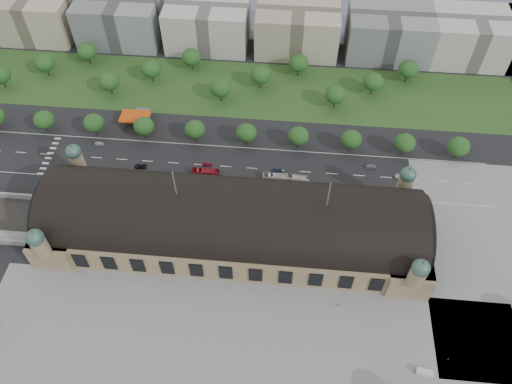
# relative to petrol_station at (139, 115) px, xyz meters

# --- Properties ---
(ground) EXTENTS (900.00, 900.00, 0.00)m
(ground) POSITION_rel_petrol_station_xyz_m (53.91, -65.28, -2.95)
(ground) COLOR black
(ground) RESTS_ON ground
(station) EXTENTS (150.00, 48.40, 44.30)m
(station) POSITION_rel_petrol_station_xyz_m (53.91, -65.28, 7.33)
(station) COLOR tan
(station) RESTS_ON ground
(plaza_south) EXTENTS (190.00, 48.00, 0.12)m
(plaza_south) POSITION_rel_petrol_station_xyz_m (63.91, -109.28, -2.95)
(plaza_south) COLOR gray
(plaza_south) RESTS_ON ground
(plaza_east) EXTENTS (56.00, 100.00, 0.12)m
(plaza_east) POSITION_rel_petrol_station_xyz_m (156.91, -65.28, -2.95)
(plaza_east) COLOR gray
(plaza_east) RESTS_ON ground
(road_slab) EXTENTS (260.00, 26.00, 0.10)m
(road_slab) POSITION_rel_petrol_station_xyz_m (33.91, -27.28, -2.95)
(road_slab) COLOR black
(road_slab) RESTS_ON ground
(grass_belt) EXTENTS (300.00, 45.00, 0.10)m
(grass_belt) POSITION_rel_petrol_station_xyz_m (38.91, 27.72, -2.95)
(grass_belt) COLOR #2A5020
(grass_belt) RESTS_ON ground
(petrol_station) EXTENTS (14.00, 13.00, 5.05)m
(petrol_station) POSITION_rel_petrol_station_xyz_m (0.00, 0.00, 0.00)
(petrol_station) COLOR #D8480C
(petrol_station) RESTS_ON ground
(office_1) EXTENTS (45.00, 32.00, 24.00)m
(office_1) POSITION_rel_petrol_station_xyz_m (-76.09, 67.72, 9.05)
(office_1) COLOR #C1B498
(office_1) RESTS_ON ground
(office_2) EXTENTS (45.00, 32.00, 24.00)m
(office_2) POSITION_rel_petrol_station_xyz_m (-26.09, 67.72, 9.05)
(office_2) COLOR gray
(office_2) RESTS_ON ground
(office_3) EXTENTS (45.00, 32.00, 24.00)m
(office_3) POSITION_rel_petrol_station_xyz_m (23.91, 67.72, 9.05)
(office_3) COLOR beige
(office_3) RESTS_ON ground
(office_4) EXTENTS (45.00, 32.00, 24.00)m
(office_4) POSITION_rel_petrol_station_xyz_m (73.91, 67.72, 9.05)
(office_4) COLOR #C1B498
(office_4) RESTS_ON ground
(office_5) EXTENTS (45.00, 32.00, 24.00)m
(office_5) POSITION_rel_petrol_station_xyz_m (123.91, 67.72, 9.05)
(office_5) COLOR gray
(office_5) RESTS_ON ground
(office_6) EXTENTS (45.00, 32.00, 24.00)m
(office_6) POSITION_rel_petrol_station_xyz_m (168.91, 67.72, 9.05)
(office_6) COLOR beige
(office_6) RESTS_ON ground
(tree_row_1) EXTENTS (9.60, 9.60, 11.52)m
(tree_row_1) POSITION_rel_petrol_station_xyz_m (-42.09, -12.28, 4.48)
(tree_row_1) COLOR #2D2116
(tree_row_1) RESTS_ON ground
(tree_row_2) EXTENTS (9.60, 9.60, 11.52)m
(tree_row_2) POSITION_rel_petrol_station_xyz_m (-18.09, -12.28, 4.48)
(tree_row_2) COLOR #2D2116
(tree_row_2) RESTS_ON ground
(tree_row_3) EXTENTS (9.60, 9.60, 11.52)m
(tree_row_3) POSITION_rel_petrol_station_xyz_m (5.91, -12.28, 4.48)
(tree_row_3) COLOR #2D2116
(tree_row_3) RESTS_ON ground
(tree_row_4) EXTENTS (9.60, 9.60, 11.52)m
(tree_row_4) POSITION_rel_petrol_station_xyz_m (29.91, -12.28, 4.48)
(tree_row_4) COLOR #2D2116
(tree_row_4) RESTS_ON ground
(tree_row_5) EXTENTS (9.60, 9.60, 11.52)m
(tree_row_5) POSITION_rel_petrol_station_xyz_m (53.91, -12.28, 4.48)
(tree_row_5) COLOR #2D2116
(tree_row_5) RESTS_ON ground
(tree_row_6) EXTENTS (9.60, 9.60, 11.52)m
(tree_row_6) POSITION_rel_petrol_station_xyz_m (77.91, -12.28, 4.48)
(tree_row_6) COLOR #2D2116
(tree_row_6) RESTS_ON ground
(tree_row_7) EXTENTS (9.60, 9.60, 11.52)m
(tree_row_7) POSITION_rel_petrol_station_xyz_m (101.91, -12.28, 4.48)
(tree_row_7) COLOR #2D2116
(tree_row_7) RESTS_ON ground
(tree_row_8) EXTENTS (9.60, 9.60, 11.52)m
(tree_row_8) POSITION_rel_petrol_station_xyz_m (125.91, -12.28, 4.48)
(tree_row_8) COLOR #2D2116
(tree_row_8) RESTS_ON ground
(tree_row_9) EXTENTS (9.60, 9.60, 11.52)m
(tree_row_9) POSITION_rel_petrol_station_xyz_m (149.91, -12.28, 4.48)
(tree_row_9) COLOR #2D2116
(tree_row_9) RESTS_ON ground
(tree_belt_0) EXTENTS (10.40, 10.40, 12.48)m
(tree_belt_0) POSITION_rel_petrol_station_xyz_m (-76.09, 17.72, 5.10)
(tree_belt_0) COLOR #2D2116
(tree_belt_0) RESTS_ON ground
(tree_belt_1) EXTENTS (10.40, 10.40, 12.48)m
(tree_belt_1) POSITION_rel_petrol_station_xyz_m (-57.09, 29.72, 5.10)
(tree_belt_1) COLOR #2D2116
(tree_belt_1) RESTS_ON ground
(tree_belt_2) EXTENTS (10.40, 10.40, 12.48)m
(tree_belt_2) POSITION_rel_petrol_station_xyz_m (-38.09, 41.72, 5.10)
(tree_belt_2) COLOR #2D2116
(tree_belt_2) RESTS_ON ground
(tree_belt_3) EXTENTS (10.40, 10.40, 12.48)m
(tree_belt_3) POSITION_rel_petrol_station_xyz_m (-19.09, 17.72, 5.10)
(tree_belt_3) COLOR #2D2116
(tree_belt_3) RESTS_ON ground
(tree_belt_4) EXTENTS (10.40, 10.40, 12.48)m
(tree_belt_4) POSITION_rel_petrol_station_xyz_m (-0.09, 29.72, 5.10)
(tree_belt_4) COLOR #2D2116
(tree_belt_4) RESTS_ON ground
(tree_belt_5) EXTENTS (10.40, 10.40, 12.48)m
(tree_belt_5) POSITION_rel_petrol_station_xyz_m (18.91, 41.72, 5.10)
(tree_belt_5) COLOR #2D2116
(tree_belt_5) RESTS_ON ground
(tree_belt_6) EXTENTS (10.40, 10.40, 12.48)m
(tree_belt_6) POSITION_rel_petrol_station_xyz_m (37.91, 17.72, 5.10)
(tree_belt_6) COLOR #2D2116
(tree_belt_6) RESTS_ON ground
(tree_belt_7) EXTENTS (10.40, 10.40, 12.48)m
(tree_belt_7) POSITION_rel_petrol_station_xyz_m (56.91, 29.72, 5.10)
(tree_belt_7) COLOR #2D2116
(tree_belt_7) RESTS_ON ground
(tree_belt_8) EXTENTS (10.40, 10.40, 12.48)m
(tree_belt_8) POSITION_rel_petrol_station_xyz_m (75.91, 41.72, 5.10)
(tree_belt_8) COLOR #2D2116
(tree_belt_8) RESTS_ON ground
(tree_belt_9) EXTENTS (10.40, 10.40, 12.48)m
(tree_belt_9) POSITION_rel_petrol_station_xyz_m (94.91, 17.72, 5.10)
(tree_belt_9) COLOR #2D2116
(tree_belt_9) RESTS_ON ground
(tree_belt_10) EXTENTS (10.40, 10.40, 12.48)m
(tree_belt_10) POSITION_rel_petrol_station_xyz_m (113.91, 29.72, 5.10)
(tree_belt_10) COLOR #2D2116
(tree_belt_10) RESTS_ON ground
(tree_belt_11) EXTENTS (10.40, 10.40, 12.48)m
(tree_belt_11) POSITION_rel_petrol_station_xyz_m (132.91, 41.72, 5.10)
(tree_belt_11) COLOR #2D2116
(tree_belt_11) RESTS_ON ground
(traffic_car_1) EXTENTS (4.05, 1.64, 1.31)m
(traffic_car_1) POSITION_rel_petrol_station_xyz_m (-15.22, -18.95, -2.29)
(traffic_car_1) COLOR gray
(traffic_car_1) RESTS_ON ground
(traffic_car_2) EXTENTS (5.51, 2.85, 1.49)m
(traffic_car_2) POSITION_rel_petrol_station_xyz_m (7.68, -31.31, -2.21)
(traffic_car_2) COLOR black
(traffic_car_2) RESTS_ON ground
(traffic_car_3) EXTENTS (4.63, 2.27, 1.30)m
(traffic_car_3) POSITION_rel_petrol_station_xyz_m (37.57, -27.46, -2.30)
(traffic_car_3) COLOR maroon
(traffic_car_3) RESTS_ON ground
(traffic_car_4) EXTENTS (4.67, 2.28, 1.54)m
(traffic_car_4) POSITION_rel_petrol_station_xyz_m (69.25, -28.25, -2.18)
(traffic_car_4) COLOR #192647
(traffic_car_4) RESTS_ON ground
(traffic_car_5) EXTENTS (4.94, 2.26, 1.57)m
(traffic_car_5) POSITION_rel_petrol_station_xyz_m (111.36, -22.08, -2.16)
(traffic_car_5) COLOR #515358
(traffic_car_5) RESTS_ON ground
(traffic_car_6) EXTENTS (5.93, 2.94, 1.62)m
(traffic_car_6) POSITION_rel_petrol_station_xyz_m (124.40, -26.69, -2.14)
(traffic_car_6) COLOR silver
(traffic_car_6) RESTS_ON ground
(parked_car_0) EXTENTS (4.18, 2.69, 1.30)m
(parked_car_0) POSITION_rel_petrol_station_xyz_m (-26.09, -44.28, -2.30)
(parked_car_0) COLOR black
(parked_car_0) RESTS_ON ground
(parked_car_1) EXTENTS (4.93, 4.37, 1.27)m
(parked_car_1) POSITION_rel_petrol_station_xyz_m (-2.20, -41.91, -2.32)
(parked_car_1) COLOR maroon
(parked_car_1) RESTS_ON ground
(parked_car_2) EXTENTS (5.92, 4.23, 1.59)m
(parked_car_2) POSITION_rel_petrol_station_xyz_m (11.19, -41.37, -2.15)
(parked_car_2) COLOR #1A2948
(parked_car_2) RESTS_ON ground
(parked_car_3) EXTENTS (4.31, 3.25, 1.37)m
(parked_car_3) POSITION_rel_petrol_station_xyz_m (16.74, -44.06, -2.27)
(parked_car_3) COLOR slate
(parked_car_3) RESTS_ON ground
(parked_car_4) EXTENTS (4.56, 3.07, 1.42)m
(parked_car_4) POSITION_rel_petrol_station_xyz_m (21.25, -40.28, -2.24)
(parked_car_4) COLOR silver
(parked_car_4) RESTS_ON ground
(parked_car_5) EXTENTS (5.22, 4.40, 1.33)m
(parked_car_5) POSITION_rel_petrol_station_xyz_m (12.94, -40.58, -2.29)
(parked_car_5) COLOR gray
(parked_car_5) RESTS_ON ground
(parked_car_6) EXTENTS (5.67, 4.90, 1.57)m
(parked_car_6) POSITION_rel_petrol_station_xyz_m (23.72, -40.28, -2.17)
(parked_car_6) COLOR black
(parked_car_6) RESTS_ON ground
(bus_west) EXTENTS (12.74, 3.08, 3.54)m
(bus_west) POSITION_rel_petrol_station_xyz_m (37.63, -33.28, -1.18)
(bus_west) COLOR #AD1B2A
(bus_west) RESTS_ON ground
(bus_mid) EXTENTS (12.18, 3.27, 3.37)m
(bus_mid) POSITION_rel_petrol_station_xyz_m (77.81, -33.28, -1.27)
(bus_mid) COLOR silver
(bus_mid) RESTS_ON ground
(bus_east) EXTENTS (12.99, 3.25, 3.60)m
(bus_east) POSITION_rel_petrol_station_xyz_m (69.41, -33.28, -1.15)
(bus_east) COLOR silver
(bus_east) RESTS_ON ground
(van_south) EXTENTS (5.74, 3.13, 2.36)m
(van_south) POSITION_rel_petrol_station_xyz_m (123.62, -114.11, -1.82)
(van_south) COLOR silver
(van_south) RESTS_ON ground
(pedestrian_0) EXTENTS (1.00, 0.74, 1.83)m
(pedestrian_0) POSITION_rel_petrol_station_xyz_m (95.89, -91.90, -2.03)
(pedestrian_0) COLOR gray
(pedestrian_0) RESTS_ON ground
(pedestrian_1) EXTENTS (0.74, 0.73, 1.72)m
(pedestrian_1) POSITION_rel_petrol_station_xyz_m (132.65, -108.64, -2.09)
(pedestrian_1) COLOR gray
(pedestrian_1) RESTS_ON ground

